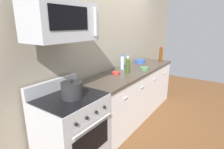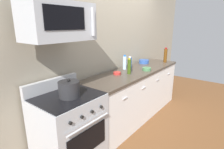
{
  "view_description": "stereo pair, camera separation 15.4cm",
  "coord_description": "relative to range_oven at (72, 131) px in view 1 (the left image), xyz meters",
  "views": [
    {
      "loc": [
        -2.86,
        -1.49,
        1.72
      ],
      "look_at": [
        -0.78,
        -0.05,
        1.01
      ],
      "focal_mm": 28.64,
      "sensor_mm": 36.0,
      "label": 1
    },
    {
      "loc": [
        -2.77,
        -1.61,
        1.72
      ],
      "look_at": [
        -0.78,
        -0.05,
        1.01
      ],
      "focal_mm": 28.64,
      "sensor_mm": 36.0,
      "label": 2
    }
  ],
  "objects": [
    {
      "name": "bowl_blue_mixing",
      "position": [
        2.16,
        0.16,
        0.49
      ],
      "size": [
        0.21,
        0.21,
        0.08
      ],
      "color": "#2D519E",
      "rests_on": "countertop_slab"
    },
    {
      "name": "bottle_wine_amber",
      "position": [
        2.56,
        -0.15,
        0.6
      ],
      "size": [
        0.07,
        0.07,
        0.32
      ],
      "color": "#59330F",
      "rests_on": "countertop_slab"
    },
    {
      "name": "counter_unit",
      "position": [
        1.57,
        -0.0,
        -0.01
      ],
      "size": [
        2.39,
        0.66,
        0.92
      ],
      "color": "white",
      "rests_on": "ground_plane"
    },
    {
      "name": "bottle_olive_oil",
      "position": [
        1.26,
        -0.05,
        0.58
      ],
      "size": [
        0.06,
        0.06,
        0.27
      ],
      "color": "#385114",
      "rests_on": "countertop_slab"
    },
    {
      "name": "stockpot",
      "position": [
        0.0,
        -0.05,
        0.54
      ],
      "size": [
        0.24,
        0.24,
        0.22
      ],
      "color": "#262628",
      "rests_on": "range_oven"
    },
    {
      "name": "bowl_green_glaze",
      "position": [
        1.65,
        -0.18,
        0.48
      ],
      "size": [
        0.16,
        0.16,
        0.05
      ],
      "color": "#477A4C",
      "rests_on": "countertop_slab"
    },
    {
      "name": "bowl_red_small",
      "position": [
        1.11,
        0.08,
        0.47
      ],
      "size": [
        0.13,
        0.13,
        0.04
      ],
      "color": "#B72D28",
      "rests_on": "countertop_slab"
    },
    {
      "name": "bottle_soda_blue",
      "position": [
        1.52,
        0.1,
        0.57
      ],
      "size": [
        0.07,
        0.07,
        0.24
      ],
      "color": "#1E4CA5",
      "rests_on": "countertop_slab"
    },
    {
      "name": "range_oven",
      "position": [
        0.0,
        0.0,
        0.0
      ],
      "size": [
        0.76,
        0.69,
        1.07
      ],
      "color": "#B7BABF",
      "rests_on": "ground_plane"
    },
    {
      "name": "ground_plane",
      "position": [
        1.57,
        -0.0,
        -0.47
      ],
      "size": [
        6.58,
        6.58,
        0.0
      ],
      "primitive_type": "plane",
      "color": "brown"
    },
    {
      "name": "bottle_water_clear",
      "position": [
        1.48,
        0.19,
        0.58
      ],
      "size": [
        0.07,
        0.07,
        0.27
      ],
      "color": "silver",
      "rests_on": "countertop_slab"
    },
    {
      "name": "microwave",
      "position": [
        0.0,
        0.04,
        1.28
      ],
      "size": [
        0.74,
        0.44,
        0.4
      ],
      "color": "#B7BABF"
    },
    {
      "name": "back_wall",
      "position": [
        1.57,
        0.41,
        0.88
      ],
      "size": [
        5.48,
        0.1,
        2.7
      ],
      "primitive_type": "cube",
      "color": "#9E937F",
      "rests_on": "ground_plane"
    }
  ]
}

